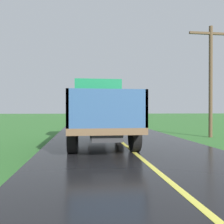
# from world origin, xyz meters

# --- Properties ---
(banana_truck_near) EXTENTS (2.38, 5.82, 2.80)m
(banana_truck_near) POSITION_xyz_m (-1.00, 12.58, 1.47)
(banana_truck_near) COLOR #2D2D30
(banana_truck_near) RESTS_ON road_surface
(utility_pole_roadside) EXTENTS (2.45, 0.20, 6.07)m
(utility_pole_roadside) POSITION_xyz_m (5.24, 14.46, 3.37)
(utility_pole_roadside) COLOR brown
(utility_pole_roadside) RESTS_ON ground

